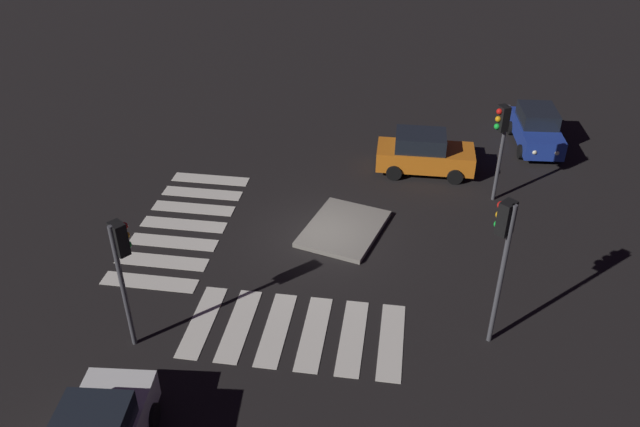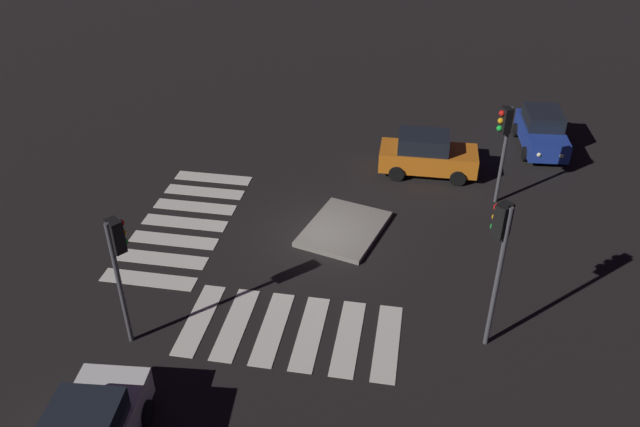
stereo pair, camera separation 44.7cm
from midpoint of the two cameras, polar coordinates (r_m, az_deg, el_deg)
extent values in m
plane|color=black|center=(23.16, -0.55, -2.08)|extent=(80.00, 80.00, 0.00)
cube|color=gray|center=(23.43, 1.60, -1.37)|extent=(3.97, 3.36, 0.18)
cube|color=#1E389E|center=(30.66, 18.42, 6.89)|extent=(4.10, 2.01, 0.82)
cube|color=black|center=(30.58, 18.57, 8.33)|extent=(2.15, 1.71, 0.66)
cylinder|color=black|center=(29.97, 20.32, 5.11)|extent=(0.66, 0.28, 0.64)
cylinder|color=black|center=(29.53, 17.19, 5.31)|extent=(0.66, 0.28, 0.64)
cylinder|color=black|center=(32.11, 19.33, 7.16)|extent=(0.66, 0.28, 0.64)
cylinder|color=black|center=(31.70, 16.39, 7.38)|extent=(0.66, 0.28, 0.64)
sphere|color=#F2EABF|center=(29.09, 20.07, 5.13)|extent=(0.21, 0.21, 0.21)
sphere|color=#F2EABF|center=(28.84, 18.28, 5.25)|extent=(0.21, 0.21, 0.21)
cube|color=orange|center=(27.30, 8.94, 5.02)|extent=(1.81, 4.08, 0.83)
cube|color=black|center=(26.95, 8.55, 6.48)|extent=(1.62, 2.10, 0.67)
cylinder|color=black|center=(28.30, 11.42, 4.95)|extent=(0.25, 0.66, 0.65)
cylinder|color=black|center=(26.80, 11.55, 3.27)|extent=(0.25, 0.66, 0.65)
cylinder|color=black|center=(28.21, 6.32, 5.34)|extent=(0.25, 0.66, 0.65)
cylinder|color=black|center=(26.70, 6.17, 3.67)|extent=(0.25, 0.66, 0.65)
sphere|color=#F2EABF|center=(27.86, 13.03, 5.16)|extent=(0.22, 0.22, 0.22)
sphere|color=#F2EABF|center=(27.02, 13.15, 4.22)|extent=(0.22, 0.22, 0.22)
cylinder|color=black|center=(17.90, -21.08, -16.36)|extent=(0.68, 0.30, 0.66)
cylinder|color=black|center=(17.31, -15.59, -17.12)|extent=(0.68, 0.30, 0.66)
sphere|color=#F2EABF|center=(17.93, -19.31, -13.99)|extent=(0.22, 0.22, 0.22)
sphere|color=#F2EABF|center=(17.61, -16.28, -14.36)|extent=(0.22, 0.22, 0.22)
cylinder|color=#47474C|center=(18.12, 15.25, -5.56)|extent=(0.14, 0.14, 4.69)
cube|color=black|center=(17.14, 15.65, -0.39)|extent=(0.54, 0.52, 0.96)
sphere|color=red|center=(17.06, 15.25, 0.72)|extent=(0.22, 0.22, 0.22)
sphere|color=orange|center=(17.22, 15.11, -0.13)|extent=(0.22, 0.22, 0.22)
sphere|color=green|center=(17.38, 14.97, -0.96)|extent=(0.22, 0.22, 0.22)
cylinder|color=#47474C|center=(25.24, 15.41, 5.13)|extent=(0.14, 0.14, 4.02)
cube|color=black|center=(24.50, 15.58, 8.24)|extent=(0.54, 0.49, 0.96)
sphere|color=red|center=(24.27, 15.29, 8.83)|extent=(0.22, 0.22, 0.22)
sphere|color=orange|center=(24.39, 15.19, 8.19)|extent=(0.22, 0.22, 0.22)
sphere|color=green|center=(24.51, 15.09, 7.55)|extent=(0.22, 0.22, 0.22)
cylinder|color=#47474C|center=(18.46, -17.92, -6.41)|extent=(0.14, 0.14, 4.13)
cube|color=black|center=(17.60, -18.28, -2.16)|extent=(0.52, 0.54, 0.96)
sphere|color=red|center=(17.50, -17.89, -1.09)|extent=(0.22, 0.22, 0.22)
sphere|color=orange|center=(17.67, -17.73, -1.90)|extent=(0.22, 0.22, 0.22)
sphere|color=green|center=(17.83, -17.57, -2.69)|extent=(0.22, 0.22, 0.22)
cube|color=silver|center=(27.12, -10.25, 3.04)|extent=(0.70, 3.20, 0.02)
cube|color=silver|center=(26.19, -11.00, 1.79)|extent=(0.70, 3.20, 0.02)
cube|color=silver|center=(25.28, -11.79, 0.46)|extent=(0.70, 3.20, 0.02)
cube|color=silver|center=(24.38, -12.65, -0.97)|extent=(0.70, 3.20, 0.02)
cube|color=silver|center=(23.51, -13.57, -2.51)|extent=(0.70, 3.20, 0.02)
cube|color=silver|center=(22.66, -14.56, -4.17)|extent=(0.70, 3.20, 0.02)
cube|color=silver|center=(21.84, -15.63, -5.95)|extent=(0.70, 3.20, 0.02)
cube|color=silver|center=(19.98, -11.16, -9.46)|extent=(3.20, 0.70, 0.02)
cube|color=silver|center=(19.67, -7.94, -9.89)|extent=(3.20, 0.70, 0.02)
cube|color=silver|center=(19.43, -4.63, -10.30)|extent=(3.20, 0.70, 0.02)
cube|color=silver|center=(19.24, -1.23, -10.68)|extent=(3.20, 0.70, 0.02)
cube|color=silver|center=(19.13, 2.24, -11.03)|extent=(3.20, 0.70, 0.02)
cube|color=silver|center=(19.08, 5.74, -11.34)|extent=(3.20, 0.70, 0.02)
camera|label=1|loc=(0.22, -90.57, -0.37)|focal=35.65mm
camera|label=2|loc=(0.22, 89.43, 0.37)|focal=35.65mm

